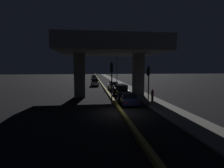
{
  "coord_description": "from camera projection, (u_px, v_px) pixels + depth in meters",
  "views": [
    {
      "loc": [
        -2.98,
        -16.89,
        4.5
      ],
      "look_at": [
        1.34,
        17.44,
        1.19
      ],
      "focal_mm": 28.0,
      "sensor_mm": 36.0,
      "label": 1
    }
  ],
  "objects": [
    {
      "name": "traffic_light_right_of_median",
      "position": [
        148.0,
        79.0,
        20.24
      ],
      "size": [
        0.3,
        0.49,
        4.7
      ],
      "color": "black",
      "rests_on": "ground_plane"
    },
    {
      "name": "street_lamp",
      "position": [
        116.0,
        66.0,
        45.83
      ],
      "size": [
        2.28,
        0.32,
        8.1
      ],
      "color": "#2D2D30",
      "rests_on": "ground_plane"
    },
    {
      "name": "traffic_light_left_of_median",
      "position": [
        112.0,
        76.0,
        19.68
      ],
      "size": [
        0.3,
        0.49,
        5.13
      ],
      "color": "black",
      "rests_on": "ground_plane"
    },
    {
      "name": "sidewalk_right",
      "position": [
        121.0,
        84.0,
        45.76
      ],
      "size": [
        2.96,
        126.0,
        0.14
      ],
      "primitive_type": "cube",
      "color": "slate",
      "rests_on": "ground_plane"
    },
    {
      "name": "car_white_third",
      "position": [
        113.0,
        86.0,
        34.99
      ],
      "size": [
        1.96,
        4.28,
        1.59
      ],
      "rotation": [
        0.0,
        0.0,
        1.61
      ],
      "color": "silver",
      "rests_on": "ground_plane"
    },
    {
      "name": "car_white_lead_oncoming",
      "position": [
        95.0,
        82.0,
        42.63
      ],
      "size": [
        1.89,
        4.37,
        1.82
      ],
      "rotation": [
        0.0,
        0.0,
        -1.56
      ],
      "color": "silver",
      "rests_on": "ground_plane"
    },
    {
      "name": "pedestrian_on_sidewalk",
      "position": [
        152.0,
        96.0,
        22.2
      ],
      "size": [
        0.35,
        0.35,
        1.58
      ],
      "color": "#2D261E",
      "rests_on": "sidewalk_right"
    },
    {
      "name": "car_dark_green_second",
      "position": [
        121.0,
        90.0,
        27.42
      ],
      "size": [
        1.97,
        4.7,
        1.83
      ],
      "rotation": [
        0.0,
        0.0,
        1.6
      ],
      "color": "black",
      "rests_on": "ground_plane"
    },
    {
      "name": "elevated_overpass",
      "position": [
        110.0,
        48.0,
        26.48
      ],
      "size": [
        14.81,
        13.07,
        9.55
      ],
      "color": "#5B5956",
      "rests_on": "ground_plane"
    },
    {
      "name": "ground_plane",
      "position": [
        120.0,
        112.0,
        17.48
      ],
      "size": [
        200.0,
        200.0,
        0.0
      ],
      "primitive_type": "plane",
      "color": "black"
    },
    {
      "name": "car_dark_green_third_oncoming",
      "position": [
        94.0,
        77.0,
        65.38
      ],
      "size": [
        2.0,
        4.0,
        1.56
      ],
      "rotation": [
        0.0,
        0.0,
        -1.54
      ],
      "color": "black",
      "rests_on": "ground_plane"
    },
    {
      "name": "car_dark_blue_lead",
      "position": [
        128.0,
        99.0,
        21.09
      ],
      "size": [
        2.14,
        4.42,
        1.42
      ],
      "rotation": [
        0.0,
        0.0,
        1.55
      ],
      "color": "#141938",
      "rests_on": "ground_plane"
    },
    {
      "name": "motorcycle_red_filtering_mid",
      "position": [
        114.0,
        91.0,
        28.33
      ],
      "size": [
        0.33,
        1.77,
        1.52
      ],
      "rotation": [
        0.0,
        0.0,
        1.55
      ],
      "color": "black",
      "rests_on": "ground_plane"
    },
    {
      "name": "car_black_second_oncoming",
      "position": [
        95.0,
        79.0,
        54.32
      ],
      "size": [
        2.05,
        4.58,
        1.49
      ],
      "rotation": [
        0.0,
        0.0,
        -1.52
      ],
      "color": "black",
      "rests_on": "ground_plane"
    },
    {
      "name": "motorcycle_black_filtering_near",
      "position": [
        118.0,
        98.0,
        22.32
      ],
      "size": [
        0.32,
        1.74,
        1.45
      ],
      "rotation": [
        0.0,
        0.0,
        1.56
      ],
      "color": "black",
      "rests_on": "ground_plane"
    },
    {
      "name": "median_divider",
      "position": [
        100.0,
        82.0,
        52.03
      ],
      "size": [
        0.33,
        126.0,
        0.34
      ],
      "primitive_type": "cube",
      "color": "olive",
      "rests_on": "ground_plane"
    }
  ]
}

